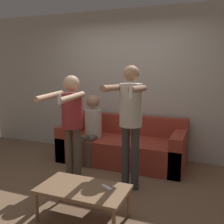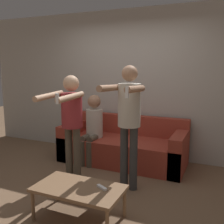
{
  "view_description": "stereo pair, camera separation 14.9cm",
  "coord_description": "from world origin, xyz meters",
  "px_view_note": "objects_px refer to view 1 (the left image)",
  "views": [
    {
      "loc": [
        1.53,
        -3.01,
        1.69
      ],
      "look_at": [
        0.04,
        0.71,
        0.98
      ],
      "focal_mm": 42.0,
      "sensor_mm": 36.0,
      "label": 1
    },
    {
      "loc": [
        1.66,
        -2.96,
        1.69
      ],
      "look_at": [
        0.04,
        0.71,
        0.98
      ],
      "focal_mm": 42.0,
      "sensor_mm": 36.0,
      "label": 2
    }
  ],
  "objects_px": {
    "couch": "(122,146)",
    "person_standing_right": "(130,114)",
    "remote_on_table": "(107,188)",
    "coffee_table": "(83,191)",
    "person_standing_left": "(71,115)",
    "person_seated": "(92,125)"
  },
  "relations": [
    {
      "from": "person_seated",
      "to": "coffee_table",
      "type": "relative_size",
      "value": 1.21
    },
    {
      "from": "couch",
      "to": "person_seated",
      "type": "xyz_separation_m",
      "value": [
        -0.49,
        -0.2,
        0.38
      ]
    },
    {
      "from": "person_standing_right",
      "to": "person_seated",
      "type": "height_order",
      "value": "person_standing_right"
    },
    {
      "from": "person_standing_left",
      "to": "person_seated",
      "type": "height_order",
      "value": "person_standing_left"
    },
    {
      "from": "coffee_table",
      "to": "person_standing_left",
      "type": "bearing_deg",
      "value": 126.22
    },
    {
      "from": "person_seated",
      "to": "coffee_table",
      "type": "height_order",
      "value": "person_seated"
    },
    {
      "from": "person_standing_left",
      "to": "coffee_table",
      "type": "bearing_deg",
      "value": -53.78
    },
    {
      "from": "remote_on_table",
      "to": "coffee_table",
      "type": "bearing_deg",
      "value": -164.31
    },
    {
      "from": "person_standing_left",
      "to": "person_seated",
      "type": "relative_size",
      "value": 1.31
    },
    {
      "from": "person_standing_left",
      "to": "person_standing_right",
      "type": "relative_size",
      "value": 0.92
    },
    {
      "from": "couch",
      "to": "person_standing_right",
      "type": "bearing_deg",
      "value": -64.78
    },
    {
      "from": "person_standing_left",
      "to": "remote_on_table",
      "type": "relative_size",
      "value": 10.41
    },
    {
      "from": "couch",
      "to": "remote_on_table",
      "type": "distance_m",
      "value": 1.83
    },
    {
      "from": "person_standing_right",
      "to": "remote_on_table",
      "type": "xyz_separation_m",
      "value": [
        0.0,
        -0.82,
        -0.67
      ]
    },
    {
      "from": "couch",
      "to": "person_standing_left",
      "type": "bearing_deg",
      "value": -115.1
    },
    {
      "from": "couch",
      "to": "remote_on_table",
      "type": "relative_size",
      "value": 14.53
    },
    {
      "from": "coffee_table",
      "to": "remote_on_table",
      "type": "bearing_deg",
      "value": 15.69
    },
    {
      "from": "coffee_table",
      "to": "remote_on_table",
      "type": "height_order",
      "value": "remote_on_table"
    },
    {
      "from": "couch",
      "to": "remote_on_table",
      "type": "xyz_separation_m",
      "value": [
        0.45,
        -1.77,
        0.11
      ]
    },
    {
      "from": "person_standing_right",
      "to": "person_seated",
      "type": "relative_size",
      "value": 1.42
    },
    {
      "from": "person_standing_left",
      "to": "couch",
      "type": "bearing_deg",
      "value": 64.9
    },
    {
      "from": "person_standing_right",
      "to": "coffee_table",
      "type": "xyz_separation_m",
      "value": [
        -0.25,
        -0.89,
        -0.72
      ]
    }
  ]
}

